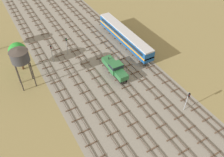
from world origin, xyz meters
The scene contains 15 objects.
ground_plane centered at (0.00, 56.00, 0.00)m, with size 480.00×480.00×0.00m, color olive.
ballast_bed centered at (0.00, 56.00, 0.00)m, with size 25.34×176.00×0.01m, color gray.
track_far_left centered at (-10.67, 57.00, 0.14)m, with size 2.40×126.00×0.29m.
track_left centered at (-6.40, 57.00, 0.14)m, with size 2.40×126.00×0.29m.
track_centre_left centered at (-2.13, 57.00, 0.14)m, with size 2.40×126.00×0.29m.
track_centre centered at (2.13, 57.00, 0.14)m, with size 2.40×126.00×0.29m.
track_centre_right centered at (6.40, 57.00, 0.14)m, with size 2.40×126.00×0.29m.
track_right centered at (10.67, 57.00, 0.14)m, with size 2.40×126.00×0.29m.
shunter_loco_centre_near centered at (2.13, 51.37, 2.01)m, with size 2.74×8.46×3.10m.
passenger_coach_right_mid centered at (10.67, 61.01, 2.61)m, with size 2.96×22.00×3.80m.
water_tower centered at (-16.05, 57.85, 7.73)m, with size 3.84×3.84×9.32m.
signal_post_nearest centered at (-4.27, 64.06, 3.20)m, with size 0.28×0.47×5.00m.
signal_post_near centered at (8.54, 35.39, 3.10)m, with size 0.28×0.47×4.83m.
signal_post_mid centered at (-8.54, 62.98, 3.09)m, with size 0.28×0.47×4.82m.
lineside_tree_0 centered at (-15.69, 63.83, 5.02)m, with size 4.04×4.04×7.09m.
Camera 1 is at (-18.93, 15.84, 35.72)m, focal length 38.09 mm.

